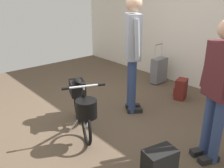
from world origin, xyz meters
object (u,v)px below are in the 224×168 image
object	(u,v)px
rolling_suitcase	(159,70)
backpack_on_floor	(159,166)
handbag_on_floor	(181,89)
folding_bike_foreground	(82,105)
visitor_browsing	(219,86)
visitor_near_wall	(133,48)

from	to	relation	value
rolling_suitcase	backpack_on_floor	world-z (taller)	rolling_suitcase
rolling_suitcase	handbag_on_floor	world-z (taller)	rolling_suitcase
folding_bike_foreground	visitor_browsing	size ratio (longest dim) A/B	0.65
visitor_near_wall	backpack_on_floor	xyz separation A→B (m)	(1.31, -0.91, -0.86)
visitor_near_wall	backpack_on_floor	distance (m)	1.81
visitor_browsing	rolling_suitcase	xyz separation A→B (m)	(-1.99, 1.53, -0.63)
folding_bike_foreground	handbag_on_floor	bearing A→B (deg)	84.40
visitor_near_wall	rolling_suitcase	bearing A→B (deg)	111.83
folding_bike_foreground	visitor_near_wall	bearing A→B (deg)	92.66
visitor_near_wall	rolling_suitcase	xyz separation A→B (m)	(-0.55, 1.36, -0.76)
visitor_near_wall	rolling_suitcase	world-z (taller)	visitor_near_wall
visitor_near_wall	handbag_on_floor	distance (m)	1.36
folding_bike_foreground	backpack_on_floor	distance (m)	1.29
folding_bike_foreground	visitor_browsing	distance (m)	1.69
folding_bike_foreground	handbag_on_floor	xyz separation A→B (m)	(0.20, 2.00, -0.24)
folding_bike_foreground	handbag_on_floor	world-z (taller)	folding_bike_foreground
visitor_near_wall	rolling_suitcase	distance (m)	1.66
visitor_browsing	rolling_suitcase	bearing A→B (deg)	142.49
folding_bike_foreground	backpack_on_floor	bearing A→B (deg)	3.11
folding_bike_foreground	visitor_browsing	world-z (taller)	visitor_browsing
rolling_suitcase	backpack_on_floor	distance (m)	2.94
folding_bike_foreground	rolling_suitcase	xyz separation A→B (m)	(-0.59, 2.34, -0.14)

